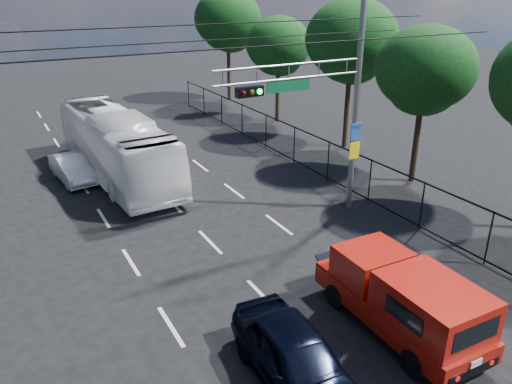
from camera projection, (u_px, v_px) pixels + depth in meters
ground at (345, 380)px, 12.14m from camera, size 120.00×120.00×0.00m
lane_markings at (158, 188)px, 23.43m from camera, size 6.12×38.00×0.01m
signal_mast at (333, 88)px, 18.91m from camera, size 6.43×0.39×9.50m
utility_wires at (192, 38)px, 16.46m from camera, size 22.00×5.04×0.74m
fence_right at (314, 154)px, 24.95m from camera, size 0.06×34.03×2.00m
tree_right_b at (424, 76)px, 22.47m from camera, size 4.50×4.50×7.31m
tree_right_c at (351, 46)px, 27.31m from camera, size 5.10×5.10×8.29m
tree_right_d at (278, 49)px, 33.12m from camera, size 4.32×4.32×7.02m
tree_right_e at (228, 24)px, 39.25m from camera, size 5.28×5.28×8.58m
red_pickup at (402, 297)px, 13.50m from camera, size 2.12×5.46×2.01m
navy_hatchback at (296, 358)px, 11.73m from camera, size 2.10×4.60×1.53m
white_bus at (116, 145)px, 24.41m from camera, size 3.29×11.63×3.20m
white_van at (72, 168)px, 24.19m from camera, size 1.72×3.89×1.24m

